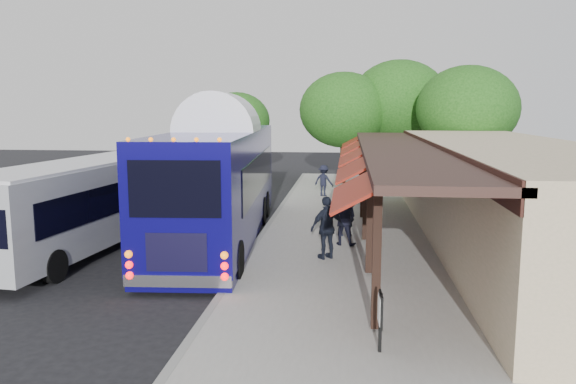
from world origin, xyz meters
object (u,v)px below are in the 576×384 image
at_px(sign_board, 380,312).
at_px(ped_a, 347,212).
at_px(ped_b, 344,218).
at_px(ped_c, 327,228).
at_px(ped_d, 324,180).
at_px(city_bus, 93,199).
at_px(coach_bus, 219,177).

bearing_deg(sign_board, ped_a, 91.86).
relative_size(ped_b, ped_c, 0.94).
distance_m(ped_a, ped_d, 9.24).
height_order(ped_b, ped_c, ped_c).
relative_size(city_bus, ped_d, 6.96).
bearing_deg(sign_board, ped_c, 98.71).
height_order(city_bus, ped_c, city_bus).
bearing_deg(ped_b, coach_bus, 2.34).
xyz_separation_m(ped_a, sign_board, (0.69, -9.84, -0.08)).
relative_size(coach_bus, ped_a, 7.68).
bearing_deg(coach_bus, ped_c, -38.97).
bearing_deg(ped_c, ped_a, -133.38).
bearing_deg(city_bus, coach_bus, 27.69).
relative_size(ped_a, ped_d, 1.06).
bearing_deg(ped_b, city_bus, 19.04).
height_order(ped_a, ped_b, ped_b).
xyz_separation_m(city_bus, ped_c, (8.05, -1.23, -0.54)).
xyz_separation_m(ped_d, sign_board, (1.92, -19.00, -0.03)).
bearing_deg(city_bus, sign_board, -34.14).
xyz_separation_m(coach_bus, ped_c, (4.01, -2.84, -1.15)).
xyz_separation_m(city_bus, ped_a, (8.63, 2.02, -0.64)).
xyz_separation_m(ped_b, ped_d, (-1.15, 10.57, -0.10)).
height_order(ped_a, sign_board, ped_a).
xyz_separation_m(city_bus, ped_b, (8.54, 0.61, -0.60)).
height_order(coach_bus, ped_a, coach_bus).
bearing_deg(ped_a, ped_d, 78.67).
bearing_deg(sign_board, ped_b, 93.12).
bearing_deg(sign_board, coach_bus, 117.05).
bearing_deg(ped_d, coach_bus, 94.44).
bearing_deg(city_bus, ped_d, 62.41).
xyz_separation_m(coach_bus, ped_b, (4.50, -1.01, -1.21)).
bearing_deg(ped_b, ped_d, -68.85).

